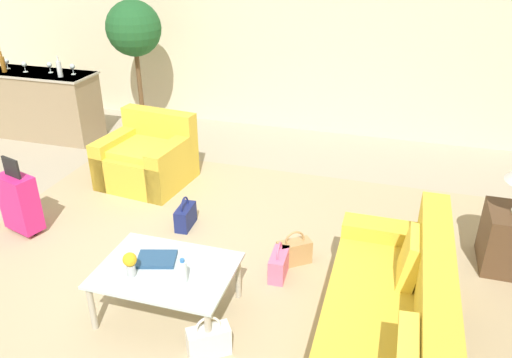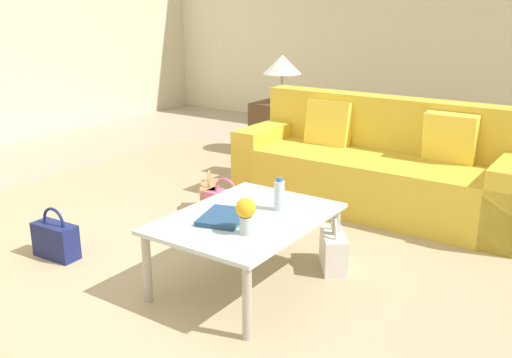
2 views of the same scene
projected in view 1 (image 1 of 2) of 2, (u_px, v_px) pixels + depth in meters
The scene contains 22 objects.
ground_plane at pixel (154, 269), 4.71m from camera, with size 12.00×12.00×0.00m, color #A89E89.
wall_back at pixel (269, 27), 7.49m from camera, with size 10.24×0.12×3.10m, color beige.
area_rug at pixel (221, 267), 4.72m from camera, with size 5.20×4.40×0.01m, color tan.
couch at pixel (394, 337), 3.50m from camera, with size 0.85×2.34×0.89m.
armchair at pixel (149, 159), 6.23m from camera, with size 1.08×1.01×0.85m.
coffee_table at pixel (166, 274), 4.00m from camera, with size 1.08×0.79×0.44m.
water_bottle at pixel (183, 271), 3.80m from camera, with size 0.06×0.06×0.20m.
coffee_table_book at pixel (157, 259), 4.07m from camera, with size 0.31×0.23×0.03m, color navy.
flower_vase at pixel (130, 262), 3.85m from camera, with size 0.11×0.11×0.21m.
bar_console at pixel (44, 104), 7.50m from camera, with size 1.66×0.65×1.00m.
wine_glass_leftmost at pixel (6, 62), 7.41m from camera, with size 0.08×0.08×0.15m.
wine_glass_left_of_centre at pixel (24, 65), 7.25m from camera, with size 0.08×0.08×0.15m.
wine_glass_right_of_centre at pixel (49, 65), 7.22m from camera, with size 0.08×0.08×0.15m.
wine_glass_rightmost at pixel (72, 67), 7.13m from camera, with size 0.08×0.08×0.15m.
wine_bottle_amber at pixel (3, 64), 7.25m from camera, with size 0.07×0.07×0.30m.
wine_bottle_clear at pixel (59, 69), 7.00m from camera, with size 0.07×0.07×0.30m.
suitcase_magenta at pixel (20, 202), 5.13m from camera, with size 0.45×0.32×0.85m.
handbag_pink at pixel (279, 264), 4.55m from camera, with size 0.15×0.33×0.36m.
handbag_white at pixel (209, 341), 3.71m from camera, with size 0.34×0.30×0.36m.
handbag_tan at pixel (294, 252), 4.73m from camera, with size 0.34×0.30×0.36m.
handbag_navy at pixel (185, 216), 5.32m from camera, with size 0.16×0.33×0.36m.
potted_ficus at pixel (135, 38), 7.26m from camera, with size 0.80×0.80×1.99m.
Camera 1 is at (2.02, -3.39, 2.87)m, focal length 35.00 mm.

